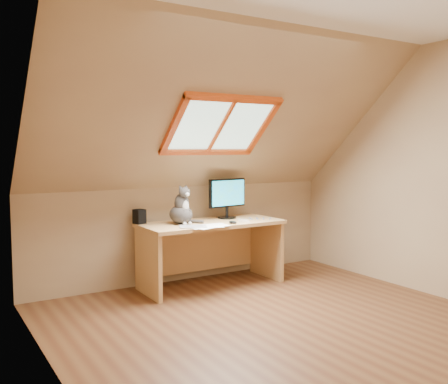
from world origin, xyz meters
TOP-DOWN VIEW (x-y plane):
  - ground at (0.00, 0.00)m, footprint 3.50×3.50m
  - room_shell at (0.00, -0.09)m, footprint 3.52×3.52m
  - desk at (0.09, 1.44)m, footprint 1.45×0.64m
  - monitor at (0.36, 1.50)m, footprint 0.46×0.19m
  - cat at (-0.23, 1.41)m, footprint 0.26×0.30m
  - desk_speaker at (-0.58, 1.63)m, footprint 0.12×0.12m
  - graphics_tablet at (-0.23, 1.16)m, footprint 0.31×0.27m
  - mouse at (0.20, 1.15)m, footprint 0.08×0.11m
  - papers at (-0.07, 1.12)m, footprint 0.35×0.30m
  - cables at (0.54, 1.26)m, footprint 0.51×0.26m

SIDE VIEW (x-z plane):
  - ground at x=0.00m, z-range 0.00..0.00m
  - desk at x=0.09m, z-range 0.12..0.78m
  - papers at x=-0.07m, z-range 0.66..0.67m
  - cables at x=0.54m, z-range 0.66..0.67m
  - graphics_tablet at x=-0.23m, z-range 0.66..0.67m
  - mouse at x=0.20m, z-range 0.66..0.69m
  - desk_speaker at x=-0.58m, z-range 0.66..0.81m
  - cat at x=-0.23m, z-range 0.61..1.01m
  - monitor at x=0.36m, z-range 0.70..1.12m
  - room_shell at x=0.00m, z-range 0.23..2.64m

